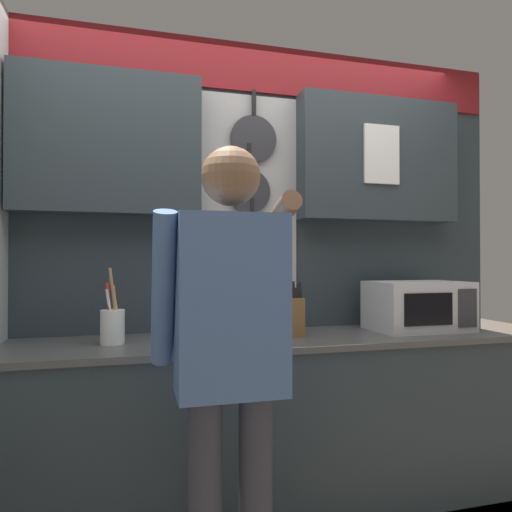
{
  "coord_description": "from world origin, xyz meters",
  "views": [
    {
      "loc": [
        -0.65,
        -2.19,
        1.31
      ],
      "look_at": [
        -0.01,
        0.19,
        1.34
      ],
      "focal_mm": 32.0,
      "sensor_mm": 36.0,
      "label": 1
    }
  ],
  "objects_px": {
    "knife_block": "(291,316)",
    "utensil_crock": "(112,325)",
    "person": "(230,341)",
    "microwave": "(418,306)"
  },
  "relations": [
    {
      "from": "microwave",
      "to": "knife_block",
      "type": "distance_m",
      "value": 0.74
    },
    {
      "from": "knife_block",
      "to": "person",
      "type": "relative_size",
      "value": 0.16
    },
    {
      "from": "knife_block",
      "to": "person",
      "type": "distance_m",
      "value": 0.76
    },
    {
      "from": "knife_block",
      "to": "utensil_crock",
      "type": "distance_m",
      "value": 0.87
    },
    {
      "from": "microwave",
      "to": "knife_block",
      "type": "height_order",
      "value": "knife_block"
    },
    {
      "from": "microwave",
      "to": "utensil_crock",
      "type": "xyz_separation_m",
      "value": [
        -1.61,
        0.0,
        -0.04
      ]
    },
    {
      "from": "utensil_crock",
      "to": "microwave",
      "type": "bearing_deg",
      "value": -0.05
    },
    {
      "from": "knife_block",
      "to": "utensil_crock",
      "type": "bearing_deg",
      "value": 179.92
    },
    {
      "from": "microwave",
      "to": "utensil_crock",
      "type": "distance_m",
      "value": 1.61
    },
    {
      "from": "microwave",
      "to": "utensil_crock",
      "type": "bearing_deg",
      "value": 179.95
    }
  ]
}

